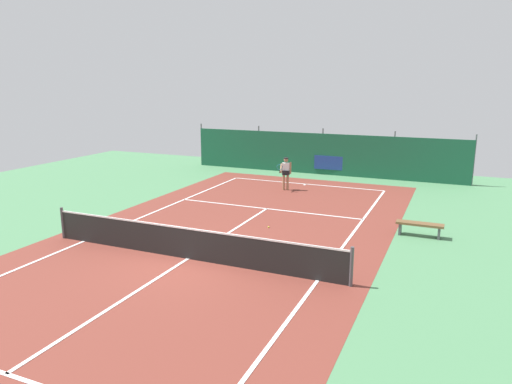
{
  "coord_description": "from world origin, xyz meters",
  "views": [
    {
      "loc": [
        7.31,
        -11.64,
        5.26
      ],
      "look_at": [
        -0.15,
        5.6,
        0.9
      ],
      "focal_mm": 33.02,
      "sensor_mm": 36.0,
      "label": 1
    }
  ],
  "objects": [
    {
      "name": "tennis_player",
      "position": [
        -0.52,
        10.17,
        0.96
      ],
      "size": [
        0.58,
        0.82,
        1.64
      ],
      "rotation": [
        0.0,
        0.0,
        3.43
      ],
      "color": "#9E7051",
      "rests_on": "ground"
    },
    {
      "name": "tennis_net",
      "position": [
        0.0,
        0.0,
        0.51
      ],
      "size": [
        10.12,
        0.1,
        1.1
      ],
      "color": "black",
      "rests_on": "ground"
    },
    {
      "name": "back_fence",
      "position": [
        -0.0,
        15.46,
        0.67
      ],
      "size": [
        16.3,
        0.98,
        2.7
      ],
      "color": "#195138",
      "rests_on": "ground"
    },
    {
      "name": "ground_plane",
      "position": [
        0.0,
        0.0,
        0.0
      ],
      "size": [
        36.0,
        36.0,
        0.0
      ],
      "primitive_type": "plane",
      "color": "#4C8456"
    },
    {
      "name": "parked_car",
      "position": [
        0.39,
        17.0,
        0.84
      ],
      "size": [
        2.15,
        4.27,
        1.68
      ],
      "rotation": [
        0.0,
        0.0,
        0.04
      ],
      "color": "navy",
      "rests_on": "ground"
    },
    {
      "name": "courtside_bench",
      "position": [
        6.31,
        5.12,
        0.37
      ],
      "size": [
        1.6,
        0.4,
        0.49
      ],
      "color": "brown",
      "rests_on": "ground"
    },
    {
      "name": "tennis_ball_near_player",
      "position": [
        1.09,
        3.92,
        0.03
      ],
      "size": [
        0.07,
        0.07,
        0.07
      ],
      "primitive_type": "sphere",
      "color": "#CCDB33",
      "rests_on": "ground"
    },
    {
      "name": "court_surface",
      "position": [
        0.0,
        0.0,
        0.0
      ],
      "size": [
        11.02,
        26.6,
        0.01
      ],
      "color": "brown",
      "rests_on": "ground"
    }
  ]
}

